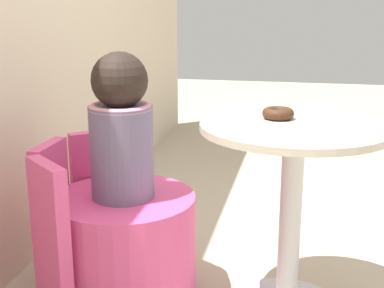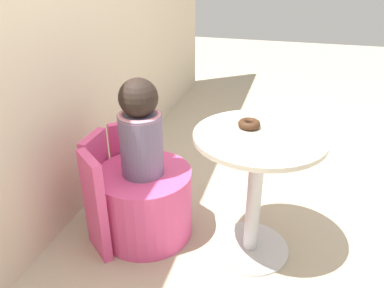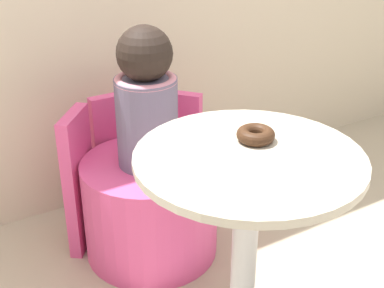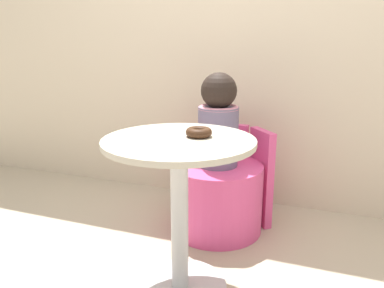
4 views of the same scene
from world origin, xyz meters
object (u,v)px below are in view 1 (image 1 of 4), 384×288
Objects in this scene: child_figure at (121,129)px; donut at (278,113)px; tub_chair at (125,246)px; round_table at (292,186)px.

donut is at bearing -82.13° from child_figure.
child_figure is (0.00, 0.00, 0.47)m from tub_chair.
round_table is 0.65m from child_figure.
round_table is 1.33× the size of child_figure.
child_figure reaches higher than round_table.
child_figure reaches higher than tub_chair.
donut is at bearing 41.89° from round_table.
round_table is at bearing -89.22° from tub_chair.
round_table is 1.33× the size of tub_chair.
tub_chair is (-0.01, 0.63, -0.29)m from round_table.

